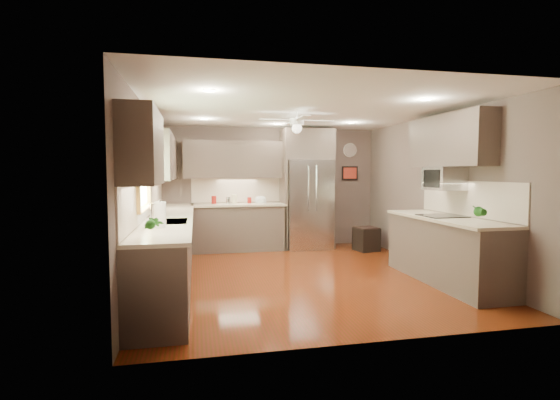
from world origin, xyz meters
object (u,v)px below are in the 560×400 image
object	(u,v)px
canister_c	(234,199)
paper_towel	(160,215)
potted_plant_right	(479,211)
stool	(366,239)
refrigerator	(307,191)
soap_bottle	(160,209)
canister_b	(228,200)
canister_a	(214,200)
bowl	(261,202)
microwave	(444,179)
potted_plant_left	(154,223)
canister_d	(249,200)

from	to	relation	value
canister_c	paper_towel	size ratio (longest dim) A/B	0.56
potted_plant_right	stool	size ratio (longest dim) A/B	0.60
refrigerator	soap_bottle	bearing A→B (deg)	-142.63
canister_b	canister_c	size ratio (longest dim) A/B	0.71
canister_a	canister_c	xyz separation A→B (m)	(0.41, -0.04, 0.01)
bowl	paper_towel	distance (m)	3.74
canister_c	microwave	xyz separation A→B (m)	(2.83, -2.77, 0.45)
potted_plant_right	microwave	bearing A→B (deg)	83.10
potted_plant_right	microwave	xyz separation A→B (m)	(0.11, 0.92, 0.39)
microwave	canister_b	bearing A→B (deg)	136.93
soap_bottle	stool	distance (m)	4.22
potted_plant_left	potted_plant_right	bearing A→B (deg)	6.40
canister_b	stool	xyz separation A→B (m)	(2.70, -0.60, -0.77)
canister_a	canister_c	world-z (taller)	canister_c
soap_bottle	paper_towel	world-z (taller)	paper_towel
canister_c	microwave	size ratio (longest dim) A/B	0.34
stool	canister_c	bearing A→B (deg)	166.66
microwave	stool	xyz separation A→B (m)	(-0.25, 2.16, -1.24)
microwave	stool	world-z (taller)	microwave
potted_plant_left	stool	world-z (taller)	potted_plant_left
potted_plant_right	paper_towel	xyz separation A→B (m)	(-3.88, 0.36, -0.00)
canister_b	canister_a	bearing A→B (deg)	169.84
stool	potted_plant_right	bearing A→B (deg)	-87.36
canister_d	potted_plant_left	xyz separation A→B (m)	(-1.46, -4.15, 0.09)
canister_c	microwave	distance (m)	3.99
paper_towel	bowl	bearing A→B (deg)	62.91
canister_b	paper_towel	size ratio (longest dim) A/B	0.40
canister_b	bowl	world-z (taller)	canister_b
canister_b	soap_bottle	world-z (taller)	soap_bottle
potted_plant_right	paper_towel	world-z (taller)	paper_towel
canister_c	potted_plant_right	world-z (taller)	potted_plant_right
potted_plant_left	canister_b	bearing A→B (deg)	75.87
canister_d	bowl	distance (m)	0.23
potted_plant_left	bowl	bearing A→B (deg)	67.68
potted_plant_right	microwave	size ratio (longest dim) A/B	0.53
potted_plant_left	refrigerator	xyz separation A→B (m)	(2.66, 4.06, 0.10)
canister_d	microwave	xyz separation A→B (m)	(2.52, -2.79, 0.48)
canister_d	soap_bottle	bearing A→B (deg)	-125.50
stool	paper_towel	world-z (taller)	paper_towel
canister_a	canister_d	world-z (taller)	canister_a
canister_a	paper_towel	xyz separation A→B (m)	(-0.76, -3.36, 0.06)
potted_plant_right	stool	xyz separation A→B (m)	(-0.14, 3.08, -0.85)
canister_a	canister_c	size ratio (longest dim) A/B	0.83
paper_towel	canister_a	bearing A→B (deg)	77.26
refrigerator	canister_c	bearing A→B (deg)	177.64
stool	paper_towel	bearing A→B (deg)	-144.06
potted_plant_right	canister_a	bearing A→B (deg)	129.96
bowl	refrigerator	world-z (taller)	refrigerator
bowl	microwave	distance (m)	3.63
canister_b	canister_c	world-z (taller)	canister_c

